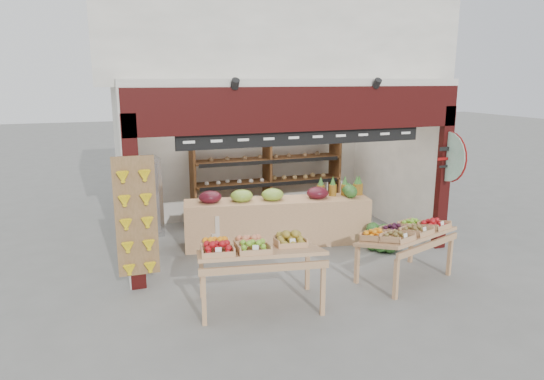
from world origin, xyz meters
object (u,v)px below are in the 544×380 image
(refrigerator, at_px, (144,196))
(cardboard_stack, at_px, (231,234))
(display_table_right, at_px, (406,233))
(mid_counter, at_px, (277,220))
(display_table_left, at_px, (251,249))
(watermelon_pile, at_px, (381,240))
(back_shelving, at_px, (267,165))

(refrigerator, relative_size, cardboard_stack, 1.52)
(display_table_right, bearing_deg, mid_counter, 120.28)
(mid_counter, bearing_deg, display_table_left, -117.79)
(display_table_right, bearing_deg, watermelon_pile, 72.80)
(display_table_left, xyz_separation_m, display_table_right, (2.56, 0.08, -0.07))
(cardboard_stack, bearing_deg, back_shelving, 50.71)
(back_shelving, distance_m, watermelon_pile, 3.11)
(mid_counter, xyz_separation_m, display_table_left, (-1.24, -2.35, 0.36))
(cardboard_stack, bearing_deg, mid_counter, -7.46)
(refrigerator, xyz_separation_m, watermelon_pile, (4.06, -2.39, -0.61))
(refrigerator, relative_size, display_table_right, 0.93)
(back_shelving, distance_m, cardboard_stack, 2.20)
(display_table_left, xyz_separation_m, watermelon_pile, (2.96, 1.39, -0.65))
(display_table_left, distance_m, watermelon_pile, 3.34)
(cardboard_stack, distance_m, display_table_left, 2.55)
(display_table_left, bearing_deg, mid_counter, 62.21)
(back_shelving, distance_m, mid_counter, 1.84)
(refrigerator, bearing_deg, display_table_right, -51.39)
(mid_counter, xyz_separation_m, display_table_right, (1.32, -2.26, 0.28))
(back_shelving, xyz_separation_m, mid_counter, (-0.36, -1.63, -0.77))
(back_shelving, distance_m, display_table_left, 4.31)
(back_shelving, distance_m, refrigerator, 2.74)
(mid_counter, distance_m, watermelon_pile, 1.99)
(mid_counter, xyz_separation_m, watermelon_pile, (1.73, -0.95, -0.30))
(refrigerator, distance_m, watermelon_pile, 4.76)
(mid_counter, bearing_deg, back_shelving, 77.60)
(watermelon_pile, bearing_deg, back_shelving, 117.85)
(back_shelving, height_order, mid_counter, back_shelving)
(back_shelving, distance_m, display_table_right, 4.04)
(refrigerator, height_order, cardboard_stack, refrigerator)
(display_table_left, bearing_deg, cardboard_stack, 81.84)
(cardboard_stack, xyz_separation_m, display_table_left, (-0.35, -2.46, 0.58))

